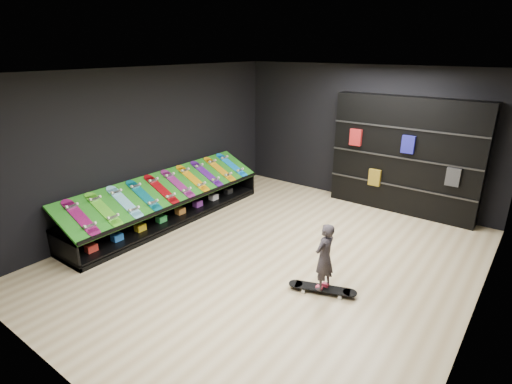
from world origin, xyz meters
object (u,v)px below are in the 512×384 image
Objects in this scene: display_rack at (169,209)px; back_shelving at (405,156)px; floor_skateboard at (322,290)px; child at (324,269)px.

display_rack is 4.96m from back_shelving.
display_rack is 3.75m from floor_skateboard.
back_shelving reaches higher than child.
display_rack is 4.59× the size of floor_skateboard.
child is at bearing -6.67° from display_rack.
display_rack is at bearing -89.49° from child.
child is (0.16, -3.75, -0.82)m from back_shelving.
back_shelving is at bearing 43.01° from display_rack.
back_shelving is 5.05× the size of child.
display_rack reaches higher than floor_skateboard.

